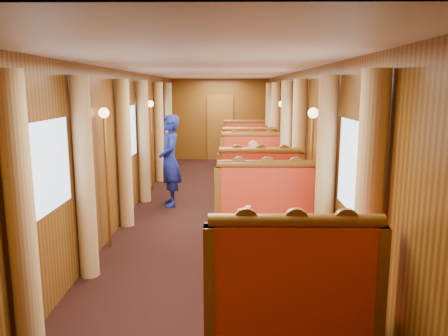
{
  "coord_description": "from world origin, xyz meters",
  "views": [
    {
      "loc": [
        0.28,
        -7.61,
        2.2
      ],
      "look_at": [
        0.21,
        -1.3,
        1.05
      ],
      "focal_mm": 35.0,
      "sensor_mm": 36.0,
      "label": 1
    }
  ],
  "objects_px": {
    "table_near": "(276,274)",
    "teapot_right": "(276,235)",
    "banquette_mid_aft": "(252,178)",
    "rose_vase_mid": "(258,162)",
    "tea_tray": "(270,239)",
    "banquette_far_fwd": "(249,165)",
    "passenger": "(253,165)",
    "teapot_left": "(262,235)",
    "table_mid": "(255,192)",
    "table_far": "(247,160)",
    "banquette_mid_fwd": "(259,204)",
    "rose_vase_far": "(247,139)",
    "steward": "(170,161)",
    "banquette_near_aft": "(267,236)",
    "fruit_plate": "(309,242)",
    "teapot_back": "(266,229)",
    "banquette_far_aft": "(246,153)",
    "banquette_near_fwd": "(290,323)"
  },
  "relations": [
    {
      "from": "table_near",
      "to": "teapot_right",
      "type": "height_order",
      "value": "teapot_right"
    },
    {
      "from": "banquette_mid_aft",
      "to": "rose_vase_mid",
      "type": "relative_size",
      "value": 3.72
    },
    {
      "from": "table_near",
      "to": "tea_tray",
      "type": "relative_size",
      "value": 3.09
    },
    {
      "from": "banquette_far_fwd",
      "to": "passenger",
      "type": "height_order",
      "value": "banquette_far_fwd"
    },
    {
      "from": "teapot_left",
      "to": "rose_vase_mid",
      "type": "bearing_deg",
      "value": 103.2
    },
    {
      "from": "table_mid",
      "to": "table_far",
      "type": "bearing_deg",
      "value": 90.0
    },
    {
      "from": "table_far",
      "to": "teapot_left",
      "type": "bearing_deg",
      "value": -91.25
    },
    {
      "from": "banquette_mid_aft",
      "to": "rose_vase_mid",
      "type": "distance_m",
      "value": 1.17
    },
    {
      "from": "banquette_mid_fwd",
      "to": "rose_vase_far",
      "type": "height_order",
      "value": "banquette_mid_fwd"
    },
    {
      "from": "table_near",
      "to": "tea_tray",
      "type": "xyz_separation_m",
      "value": [
        -0.07,
        -0.04,
        0.38
      ]
    },
    {
      "from": "rose_vase_mid",
      "to": "steward",
      "type": "relative_size",
      "value": 0.21
    },
    {
      "from": "banquette_mid_fwd",
      "to": "steward",
      "type": "height_order",
      "value": "steward"
    },
    {
      "from": "teapot_right",
      "to": "table_mid",
      "type": "bearing_deg",
      "value": 91.43
    },
    {
      "from": "banquette_mid_fwd",
      "to": "banquette_mid_aft",
      "type": "height_order",
      "value": "same"
    },
    {
      "from": "banquette_near_aft",
      "to": "passenger",
      "type": "height_order",
      "value": "banquette_near_aft"
    },
    {
      "from": "table_near",
      "to": "banquette_far_fwd",
      "type": "xyz_separation_m",
      "value": [
        0.0,
        5.99,
        0.05
      ]
    },
    {
      "from": "banquette_mid_fwd",
      "to": "rose_vase_far",
      "type": "xyz_separation_m",
      "value": [
        -0.0,
        4.54,
        0.5
      ]
    },
    {
      "from": "rose_vase_mid",
      "to": "teapot_left",
      "type": "bearing_deg",
      "value": -93.08
    },
    {
      "from": "fruit_plate",
      "to": "passenger",
      "type": "height_order",
      "value": "passenger"
    },
    {
      "from": "rose_vase_far",
      "to": "teapot_back",
      "type": "bearing_deg",
      "value": -90.79
    },
    {
      "from": "tea_tray",
      "to": "passenger",
      "type": "distance_m",
      "value": 4.3
    },
    {
      "from": "banquette_far_aft",
      "to": "tea_tray",
      "type": "xyz_separation_m",
      "value": [
        -0.07,
        -8.05,
        0.33
      ]
    },
    {
      "from": "table_mid",
      "to": "banquette_mid_aft",
      "type": "height_order",
      "value": "banquette_mid_aft"
    },
    {
      "from": "table_mid",
      "to": "passenger",
      "type": "relative_size",
      "value": 1.38
    },
    {
      "from": "table_mid",
      "to": "banquette_mid_aft",
      "type": "relative_size",
      "value": 0.78
    },
    {
      "from": "banquette_mid_fwd",
      "to": "fruit_plate",
      "type": "bearing_deg",
      "value": -83.74
    },
    {
      "from": "table_far",
      "to": "rose_vase_mid",
      "type": "height_order",
      "value": "rose_vase_mid"
    },
    {
      "from": "teapot_left",
      "to": "rose_vase_mid",
      "type": "distance_m",
      "value": 3.61
    },
    {
      "from": "table_far",
      "to": "tea_tray",
      "type": "relative_size",
      "value": 3.09
    },
    {
      "from": "teapot_left",
      "to": "fruit_plate",
      "type": "xyz_separation_m",
      "value": [
        0.44,
        -0.01,
        -0.06
      ]
    },
    {
      "from": "banquette_near_aft",
      "to": "tea_tray",
      "type": "relative_size",
      "value": 3.94
    },
    {
      "from": "banquette_near_aft",
      "to": "rose_vase_mid",
      "type": "xyz_separation_m",
      "value": [
        0.04,
        2.45,
        0.5
      ]
    },
    {
      "from": "teapot_back",
      "to": "banquette_far_aft",
      "type": "bearing_deg",
      "value": 109.96
    },
    {
      "from": "teapot_back",
      "to": "fruit_plate",
      "type": "xyz_separation_m",
      "value": [
        0.39,
        -0.23,
        -0.05
      ]
    },
    {
      "from": "banquette_mid_aft",
      "to": "rose_vase_far",
      "type": "bearing_deg",
      "value": 90.06
    },
    {
      "from": "banquette_near_aft",
      "to": "steward",
      "type": "relative_size",
      "value": 0.78
    },
    {
      "from": "table_near",
      "to": "teapot_left",
      "type": "relative_size",
      "value": 5.65
    },
    {
      "from": "rose_vase_mid",
      "to": "steward",
      "type": "bearing_deg",
      "value": 162.43
    },
    {
      "from": "teapot_back",
      "to": "passenger",
      "type": "xyz_separation_m",
      "value": [
        0.1,
        4.18,
        -0.07
      ]
    },
    {
      "from": "banquette_mid_aft",
      "to": "banquette_far_fwd",
      "type": "height_order",
      "value": "same"
    },
    {
      "from": "table_near",
      "to": "passenger",
      "type": "distance_m",
      "value": 4.28
    },
    {
      "from": "teapot_left",
      "to": "passenger",
      "type": "distance_m",
      "value": 4.41
    },
    {
      "from": "tea_tray",
      "to": "steward",
      "type": "xyz_separation_m",
      "value": [
        -1.52,
        4.02,
        0.1
      ]
    },
    {
      "from": "tea_tray",
      "to": "teapot_right",
      "type": "xyz_separation_m",
      "value": [
        0.05,
        -0.05,
        0.05
      ]
    },
    {
      "from": "banquette_near_fwd",
      "to": "banquette_far_aft",
      "type": "relative_size",
      "value": 1.0
    },
    {
      "from": "table_mid",
      "to": "banquette_far_aft",
      "type": "height_order",
      "value": "banquette_far_aft"
    },
    {
      "from": "teapot_back",
      "to": "rose_vase_mid",
      "type": "relative_size",
      "value": 0.44
    },
    {
      "from": "teapot_right",
      "to": "rose_vase_far",
      "type": "relative_size",
      "value": 0.42
    },
    {
      "from": "banquette_mid_aft",
      "to": "steward",
      "type": "bearing_deg",
      "value": -161.28
    },
    {
      "from": "table_near",
      "to": "table_mid",
      "type": "bearing_deg",
      "value": 90.0
    }
  ]
}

